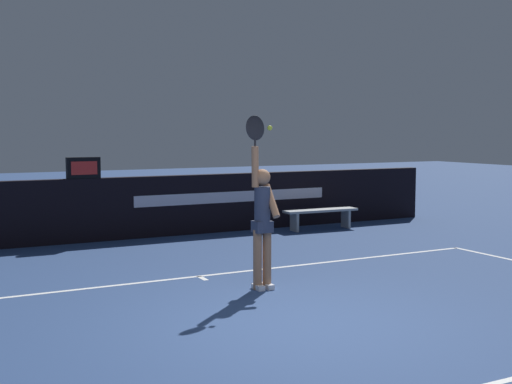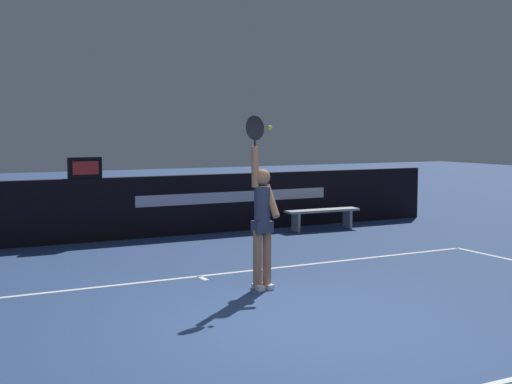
# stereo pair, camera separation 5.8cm
# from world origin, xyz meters

# --- Properties ---
(ground_plane) EXTENTS (60.00, 60.00, 0.00)m
(ground_plane) POSITION_xyz_m (0.00, 0.00, 0.00)
(ground_plane) COLOR navy
(court_lines) EXTENTS (10.59, 5.25, 0.00)m
(court_lines) POSITION_xyz_m (0.00, 0.28, 0.00)
(court_lines) COLOR white
(court_lines) RESTS_ON ground
(back_wall) EXTENTS (15.17, 0.21, 1.27)m
(back_wall) POSITION_xyz_m (0.01, 6.77, 0.63)
(back_wall) COLOR black
(back_wall) RESTS_ON ground
(speed_display) EXTENTS (0.65, 0.16, 0.42)m
(speed_display) POSITION_xyz_m (-0.80, 6.76, 1.48)
(speed_display) COLOR black
(speed_display) RESTS_ON back_wall
(tennis_player) EXTENTS (0.44, 0.38, 2.44)m
(tennis_player) POSITION_xyz_m (0.48, 1.69, 1.00)
(tennis_player) COLOR #A16F4F
(tennis_player) RESTS_ON ground
(tennis_ball) EXTENTS (0.07, 0.07, 0.07)m
(tennis_ball) POSITION_xyz_m (0.62, 1.74, 2.24)
(tennis_ball) COLOR #C4DB34
(courtside_bench_near) EXTENTS (1.76, 0.45, 0.46)m
(courtside_bench_near) POSITION_xyz_m (4.27, 6.00, 0.36)
(courtside_bench_near) COLOR #A8ACAD
(courtside_bench_near) RESTS_ON ground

